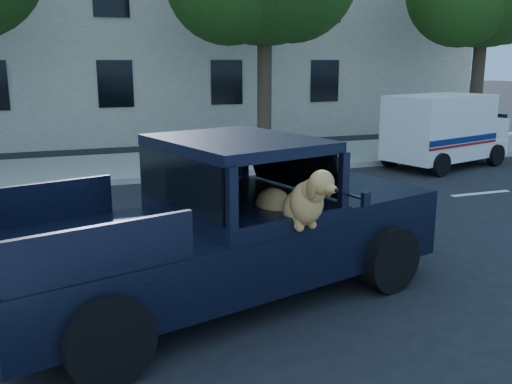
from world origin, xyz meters
TOP-DOWN VIEW (x-y plane):
  - ground at (0.00, 0.00)m, footprint 120.00×120.00m
  - far_sidewalk at (0.00, 9.20)m, footprint 60.00×4.00m
  - lane_stripes at (2.00, 3.40)m, footprint 21.60×0.14m
  - building_main at (3.00, 16.50)m, footprint 26.00×6.00m
  - pickup_truck at (0.59, -0.21)m, footprint 6.17×3.74m
  - mail_truck at (9.34, 6.55)m, footprint 4.08×2.76m

SIDE VIEW (x-z plane):
  - ground at x=0.00m, z-range 0.00..0.00m
  - lane_stripes at x=2.00m, z-range 0.00..0.01m
  - far_sidewalk at x=0.00m, z-range 0.00..0.15m
  - pickup_truck at x=0.59m, z-range -0.33..1.74m
  - mail_truck at x=9.34m, z-range -0.13..1.92m
  - building_main at x=3.00m, z-range 0.00..9.00m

